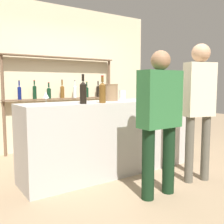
% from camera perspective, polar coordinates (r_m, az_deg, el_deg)
% --- Properties ---
extents(ground_plane, '(16.00, 16.00, 0.00)m').
position_cam_1_polar(ground_plane, '(3.92, -0.00, -12.82)').
color(ground_plane, '#9E8466').
extents(bar_counter, '(2.60, 0.63, 1.03)m').
position_cam_1_polar(bar_counter, '(3.79, -0.00, -5.43)').
color(bar_counter, '#B7B2AD').
rests_on(bar_counter, ground_plane).
extents(back_wall, '(4.20, 0.12, 2.80)m').
position_cam_1_polar(back_wall, '(5.40, -11.60, 7.36)').
color(back_wall, beige).
rests_on(back_wall, ground_plane).
extents(back_shelf, '(2.25, 0.18, 1.79)m').
position_cam_1_polar(back_shelf, '(5.24, -10.72, 5.08)').
color(back_shelf, brown).
rests_on(back_shelf, ground_plane).
extents(counter_bottle_0, '(0.07, 0.07, 0.35)m').
position_cam_1_polar(counter_bottle_0, '(4.29, 14.12, 4.44)').
color(counter_bottle_0, black).
rests_on(counter_bottle_0, bar_counter).
extents(counter_bottle_1, '(0.08, 0.08, 0.36)m').
position_cam_1_polar(counter_bottle_1, '(3.25, -6.30, 4.36)').
color(counter_bottle_1, black).
rests_on(counter_bottle_1, bar_counter).
extents(counter_bottle_2, '(0.09, 0.09, 0.35)m').
position_cam_1_polar(counter_bottle_2, '(3.38, -2.10, 4.38)').
color(counter_bottle_2, brown).
rests_on(counter_bottle_2, bar_counter).
extents(counter_bottle_3, '(0.08, 0.08, 0.31)m').
position_cam_1_polar(counter_bottle_3, '(4.28, 11.09, 4.41)').
color(counter_bottle_3, black).
rests_on(counter_bottle_3, bar_counter).
extents(wine_glass, '(0.08, 0.08, 0.15)m').
position_cam_1_polar(wine_glass, '(3.21, -14.19, 3.51)').
color(wine_glass, silver).
rests_on(wine_glass, bar_counter).
extents(ice_bucket, '(0.20, 0.20, 0.24)m').
position_cam_1_polar(ice_bucket, '(3.80, -0.20, 4.29)').
color(ice_bucket, '#846647').
rests_on(ice_bucket, bar_counter).
extents(cork_jar, '(0.10, 0.10, 0.15)m').
position_cam_1_polar(cork_jar, '(4.06, 2.28, 3.70)').
color(cork_jar, silver).
rests_on(cork_jar, bar_counter).
extents(customer_right, '(0.43, 0.27, 1.78)m').
position_cam_1_polar(customer_right, '(3.53, 18.45, 2.54)').
color(customer_right, '#575347').
rests_on(customer_right, ground_plane).
extents(customer_center, '(0.50, 0.22, 1.64)m').
position_cam_1_polar(customer_center, '(2.95, 10.32, -0.38)').
color(customer_center, black).
rests_on(customer_center, ground_plane).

